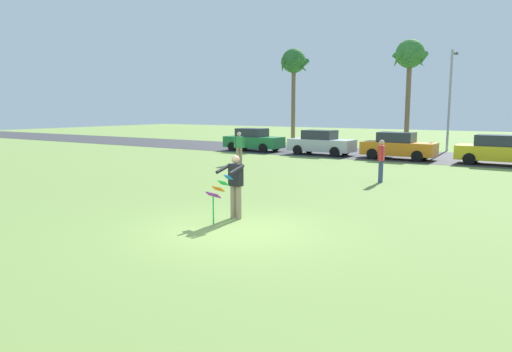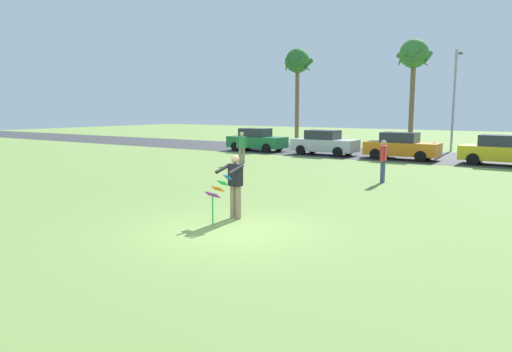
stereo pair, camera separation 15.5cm
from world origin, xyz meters
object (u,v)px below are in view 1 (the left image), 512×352
Objects in this scene: palm_tree_left_near at (294,65)px; palm_tree_right_near at (410,58)px; parked_car_yellow at (499,151)px; kite_held at (218,191)px; person_walker_far at (381,160)px; streetlight_pole at (450,94)px; parked_car_green at (253,140)px; person_walker_near at (239,147)px; person_kite_flyer at (235,184)px; parked_car_orange at (398,146)px; parked_car_silver at (321,143)px.

palm_tree_left_near reaches higher than palm_tree_right_near.
kite_held is at bearing -104.07° from parked_car_yellow.
person_walker_far is at bearing -109.64° from parked_car_yellow.
palm_tree_left_near is 13.69m from streetlight_pole.
parked_car_green is 7.95m from person_walker_near.
person_kite_flyer is 18.19m from parked_car_yellow.
palm_tree_left_near reaches higher than kite_held.
parked_car_green is at bearing -180.00° from parked_car_orange.
parked_car_green is 11.01m from palm_tree_left_near.
streetlight_pole is at bearing 118.16° from parked_car_yellow.
streetlight_pole is (1.32, 7.46, 3.22)m from parked_car_orange.
parked_car_orange is at bearing -77.69° from palm_tree_right_near.
parked_car_yellow is at bearing 70.36° from person_walker_far.
palm_tree_left_near is 10.26m from palm_tree_right_near.
palm_tree_right_near is at bearing 95.66° from person_kite_flyer.
parked_car_orange is (-0.78, 17.62, -0.18)m from person_kite_flyer.
parked_car_silver is 0.52× the size of palm_tree_right_near.
person_walker_near is at bearing -62.19° from parked_car_green.
parked_car_silver is at bearing -52.29° from palm_tree_left_near.
streetlight_pole is (13.31, -1.60, -2.77)m from palm_tree_left_near.
palm_tree_right_near is (8.47, 8.14, 5.89)m from parked_car_green.
person_kite_flyer is 25.27m from streetlight_pole.
person_kite_flyer is 12.87m from person_walker_near.
parked_car_yellow is (4.54, 17.62, -0.18)m from person_kite_flyer.
person_walker_far is (2.02, -9.23, 0.16)m from parked_car_orange.
person_walker_far reaches higher than parked_car_silver.
parked_car_silver is 1.00× the size of parked_car_yellow.
streetlight_pole reaches higher than parked_car_green.
person_walker_near is at bearing 165.56° from person_walker_far.
kite_held is 0.30× the size of parked_car_green.
person_walker_far is at bearing 81.58° from person_kite_flyer.
person_walker_near is at bearing -132.90° from parked_car_orange.
person_walker_far is at bearing -52.56° from palm_tree_left_near.
person_walker_near is (-7.26, 11.28, 0.08)m from kite_held.
parked_car_silver is at bearing -130.18° from streetlight_pole.
streetlight_pole is at bearing 92.40° from person_walker_far.
parked_car_green and parked_car_orange have the same top height.
parked_car_yellow is at bearing 75.56° from person_kite_flyer.
palm_tree_left_near reaches higher than person_kite_flyer.
person_walker_far is at bearing -87.60° from streetlight_pole.
parked_car_silver is at bearing -180.00° from parked_car_yellow.
parked_car_orange is 0.99× the size of parked_car_yellow.
parked_car_silver is 0.60× the size of streetlight_pole.
parked_car_green is 0.52× the size of palm_tree_right_near.
parked_car_silver is 1.00× the size of parked_car_orange.
palm_tree_right_near is at bearing 102.31° from parked_car_orange.
streetlight_pole is 16.77m from person_walker_near.
kite_held is at bearing -57.22° from person_walker_near.
parked_car_yellow is at bearing 0.00° from parked_car_green.
parked_car_orange is (-0.73, 18.31, -0.08)m from kite_held.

